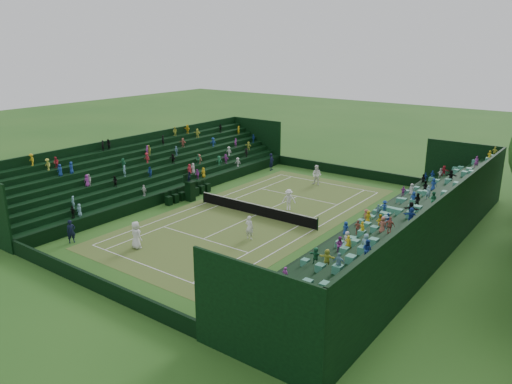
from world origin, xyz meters
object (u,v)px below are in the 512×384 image
player_far_east (289,200)px  player_far_west (317,175)px  player_near_west (136,235)px  player_near_east (249,228)px  tennis_net (256,209)px  umpire_chair (190,188)px

player_far_east → player_far_west: bearing=70.9°
player_near_west → player_near_east: (5.26, 5.94, -0.08)m
player_near_east → player_far_west: size_ratio=0.89×
tennis_net → player_far_east: bearing=63.5°
tennis_net → umpire_chair: size_ratio=4.35×
player_far_east → player_near_west: bearing=-139.3°
umpire_chair → player_far_west: size_ratio=1.34×
tennis_net → player_far_east: (1.39, 2.78, 0.37)m
player_near_east → player_far_west: player_far_west is taller
player_near_east → player_far_east: bearing=-84.7°
player_near_east → player_far_east: 7.30m
player_near_west → player_far_east: size_ratio=1.08×
player_far_east → tennis_net: bearing=-149.0°
tennis_net → umpire_chair: umpire_chair is taller
tennis_net → player_near_east: (2.68, -4.41, 0.37)m
tennis_net → player_far_west: size_ratio=5.82×
tennis_net → player_near_west: bearing=-104.0°
umpire_chair → player_near_west: umpire_chair is taller
player_near_west → player_far_east: player_near_west is taller
player_far_east → player_near_east: bearing=-112.3°
umpire_chair → player_far_west: 12.94m
player_far_west → player_near_west: bearing=-100.6°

